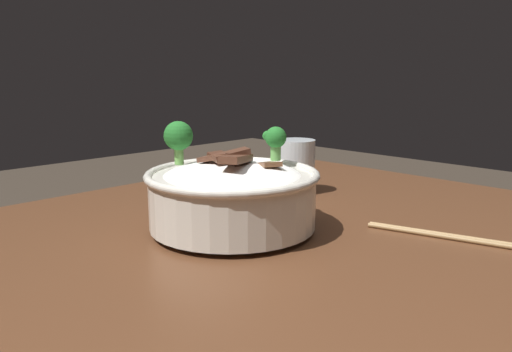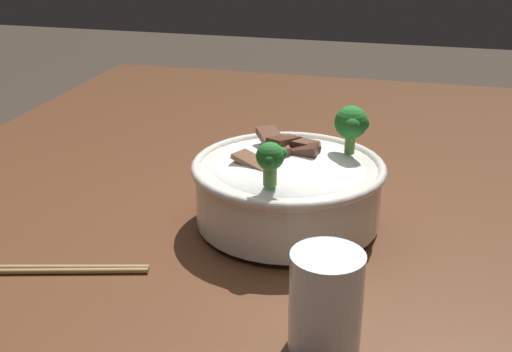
% 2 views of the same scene
% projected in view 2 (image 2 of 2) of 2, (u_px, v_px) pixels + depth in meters
% --- Properties ---
extents(dining_table, '(1.42, 1.04, 0.76)m').
position_uv_depth(dining_table, '(228.00, 245.00, 1.09)').
color(dining_table, '#56331E').
rests_on(dining_table, ground).
extents(rice_bowl, '(0.26, 0.26, 0.16)m').
position_uv_depth(rice_bowl, '(289.00, 183.00, 0.88)').
color(rice_bowl, silver).
rests_on(rice_bowl, dining_table).
extents(drinking_glass, '(0.07, 0.07, 0.11)m').
position_uv_depth(drinking_glass, '(326.00, 306.00, 0.64)').
color(drinking_glass, white).
rests_on(drinking_glass, dining_table).
extents(chopsticks_pair, '(0.07, 0.22, 0.01)m').
position_uv_depth(chopsticks_pair, '(56.00, 269.00, 0.79)').
color(chopsticks_pair, '#9E7A4C').
rests_on(chopsticks_pair, dining_table).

